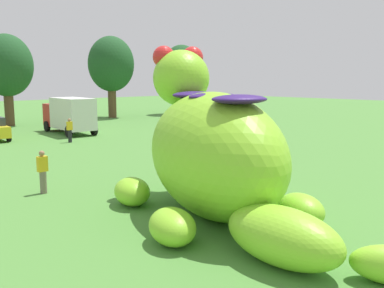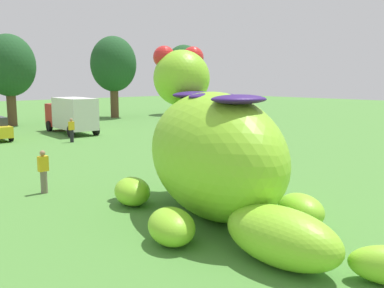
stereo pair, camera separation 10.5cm
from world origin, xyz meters
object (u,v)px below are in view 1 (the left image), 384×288
object	(u,v)px
giant_inflatable_creature	(214,152)
spectator_near_inflatable	(70,131)
box_truck	(69,114)
spectator_mid_field	(43,172)

from	to	relation	value
giant_inflatable_creature	spectator_near_inflatable	xyz separation A→B (m)	(4.28, 18.25, -1.24)
box_truck	spectator_near_inflatable	bearing A→B (deg)	-117.22
box_truck	spectator_near_inflatable	size ratio (longest dim) A/B	3.83
box_truck	spectator_mid_field	xyz separation A→B (m)	(-9.67, -16.53, -0.75)
box_truck	spectator_mid_field	size ratio (longest dim) A/B	3.83
spectator_near_inflatable	spectator_mid_field	xyz separation A→B (m)	(-7.27, -11.85, 0.00)
giant_inflatable_creature	box_truck	world-z (taller)	giant_inflatable_creature
box_truck	spectator_mid_field	bearing A→B (deg)	-120.34
box_truck	spectator_mid_field	distance (m)	19.16
giant_inflatable_creature	spectator_near_inflatable	size ratio (longest dim) A/B	6.71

